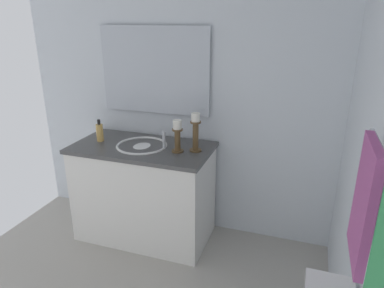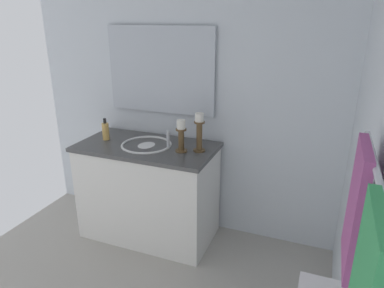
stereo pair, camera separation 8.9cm
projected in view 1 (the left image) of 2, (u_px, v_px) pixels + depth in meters
wall_left at (176, 86)px, 2.83m from camera, size 0.04×2.65×2.45m
vanity_cabinet at (144, 192)px, 2.88m from camera, size 0.58×1.10×0.80m
sink_basin at (142, 150)px, 2.75m from camera, size 0.40×0.40×0.24m
mirror at (154, 71)px, 2.80m from camera, size 0.02×0.92×0.69m
candle_holder_tall at (196, 131)px, 2.59m from camera, size 0.09×0.09×0.29m
candle_holder_short at (177, 135)px, 2.58m from camera, size 0.09×0.09×0.24m
soap_bottle at (100, 132)px, 2.83m from camera, size 0.06×0.06×0.18m
towel_near_vanity at (364, 203)px, 1.18m from camera, size 0.28×0.03×0.43m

